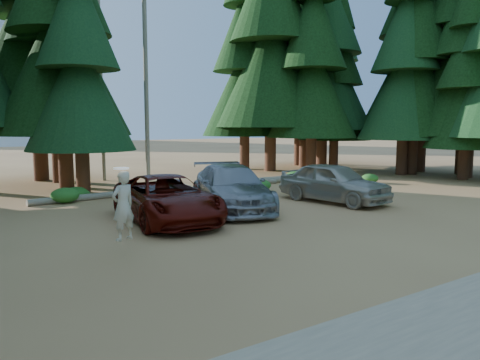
{
  "coord_description": "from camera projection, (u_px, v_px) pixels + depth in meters",
  "views": [
    {
      "loc": [
        -9.42,
        -9.87,
        3.12
      ],
      "look_at": [
        -0.64,
        3.18,
        1.25
      ],
      "focal_mm": 35.0,
      "sensor_mm": 36.0,
      "label": 1
    }
  ],
  "objects": [
    {
      "name": "log_left",
      "position": [
        76.0,
        198.0,
        19.04
      ],
      "size": [
        3.76,
        0.63,
        0.27
      ],
      "primitive_type": "cylinder",
      "rotation": [
        0.0,
        1.57,
        0.1
      ],
      "color": "gray",
      "rests_on": "ground"
    },
    {
      "name": "shrub_edge_east",
      "position": [
        370.0,
        178.0,
        25.11
      ],
      "size": [
        0.89,
        0.89,
        0.49
      ],
      "primitive_type": "ellipsoid",
      "color": "#2D7122",
      "rests_on": "ground"
    },
    {
      "name": "frisbee_player",
      "position": [
        123.0,
        205.0,
        10.94
      ],
      "size": [
        0.69,
        0.56,
        1.71
      ],
      "rotation": [
        0.0,
        0.0,
        3.45
      ],
      "color": "beige",
      "rests_on": "ground"
    },
    {
      "name": "shrub_right",
      "position": [
        261.0,
        185.0,
        22.15
      ],
      "size": [
        0.96,
        0.96,
        0.53
      ],
      "primitive_type": "ellipsoid",
      "color": "#2D7122",
      "rests_on": "ground"
    },
    {
      "name": "snag_back",
      "position": [
        101.0,
        90.0,
        25.65
      ],
      "size": [
        0.2,
        0.2,
        10.0
      ],
      "primitive_type": "cylinder",
      "color": "gray",
      "rests_on": "ground"
    },
    {
      "name": "log_right",
      "position": [
        268.0,
        180.0,
        24.91
      ],
      "size": [
        5.38,
        0.48,
        0.34
      ],
      "primitive_type": "cylinder",
      "rotation": [
        0.0,
        1.57,
        -0.03
      ],
      "color": "gray",
      "rests_on": "ground"
    },
    {
      "name": "silver_minivan_center",
      "position": [
        231.0,
        187.0,
        17.25
      ],
      "size": [
        3.99,
        6.01,
        1.62
      ],
      "primitive_type": "imported",
      "rotation": [
        0.0,
        0.0,
        -0.34
      ],
      "color": "#97999F",
      "rests_on": "ground"
    },
    {
      "name": "snag_front",
      "position": [
        146.0,
        71.0,
        25.4
      ],
      "size": [
        0.24,
        0.24,
        12.0
      ],
      "primitive_type": "cylinder",
      "color": "gray",
      "rests_on": "ground"
    },
    {
      "name": "shrub_left",
      "position": [
        81.0,
        194.0,
        19.65
      ],
      "size": [
        0.76,
        0.76,
        0.42
      ],
      "primitive_type": "ellipsoid",
      "color": "#2D7122",
      "rests_on": "ground"
    },
    {
      "name": "forest_belt_north",
      "position": [
        131.0,
        181.0,
        26.08
      ],
      "size": [
        36.0,
        7.0,
        22.0
      ],
      "primitive_type": null,
      "color": "black",
      "rests_on": "ground"
    },
    {
      "name": "shrub_far_right",
      "position": [
        295.0,
        177.0,
        25.57
      ],
      "size": [
        1.05,
        1.05,
        0.58
      ],
      "primitive_type": "ellipsoid",
      "color": "#2D7122",
      "rests_on": "ground"
    },
    {
      "name": "log_mid",
      "position": [
        249.0,
        181.0,
        25.06
      ],
      "size": [
        2.3,
        2.2,
        0.24
      ],
      "primitive_type": "cylinder",
      "rotation": [
        0.0,
        1.57,
        -0.76
      ],
      "color": "gray",
      "rests_on": "ground"
    },
    {
      "name": "silver_minivan_right",
      "position": [
        334.0,
        182.0,
        18.85
      ],
      "size": [
        2.54,
        4.93,
        1.6
      ],
      "primitive_type": "imported",
      "rotation": [
        0.0,
        0.0,
        0.14
      ],
      "color": "beige",
      "rests_on": "ground"
    },
    {
      "name": "shrub_center_right",
      "position": [
        148.0,
        188.0,
        21.31
      ],
      "size": [
        0.93,
        0.93,
        0.51
      ],
      "primitive_type": "ellipsoid",
      "color": "#2D7122",
      "rests_on": "ground"
    },
    {
      "name": "red_pickup",
      "position": [
        167.0,
        199.0,
        15.09
      ],
      "size": [
        3.07,
        5.61,
        1.49
      ],
      "primitive_type": "imported",
      "rotation": [
        0.0,
        0.0,
        -0.12
      ],
      "color": "#580E07",
      "rests_on": "ground"
    },
    {
      "name": "shrub_center_left",
      "position": [
        76.0,
        193.0,
        19.54
      ],
      "size": [
        0.96,
        0.96,
        0.53
      ],
      "primitive_type": "ellipsoid",
      "color": "#2D7122",
      "rests_on": "ground"
    },
    {
      "name": "ground",
      "position": [
        318.0,
        231.0,
        13.72
      ],
      "size": [
        160.0,
        160.0,
        0.0
      ],
      "primitive_type": "plane",
      "color": "#A57146",
      "rests_on": "ground"
    },
    {
      "name": "shrub_far_left",
      "position": [
        65.0,
        195.0,
        18.7
      ],
      "size": [
        1.11,
        1.11,
        0.61
      ],
      "primitive_type": "ellipsoid",
      "color": "#2D7122",
      "rests_on": "ground"
    },
    {
      "name": "forest_belt_east",
      "position": [
        476.0,
        182.0,
        25.61
      ],
      "size": [
        6.0,
        22.0,
        22.0
      ],
      "primitive_type": null,
      "color": "black",
      "rests_on": "ground"
    }
  ]
}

